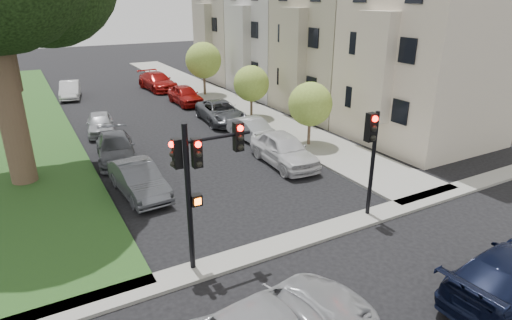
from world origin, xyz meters
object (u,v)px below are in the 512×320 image
small_tree_b (251,84)px  car_parked_5 (138,179)px  car_parked_2 (221,112)px  small_tree_a (310,104)px  small_tree_c (203,60)px  car_parked_0 (284,149)px  car_parked_7 (100,123)px  car_parked_1 (253,130)px  traffic_signal_main (199,170)px  car_parked_9 (70,90)px  traffic_signal_secondary (372,146)px  car_parked_6 (116,148)px  car_parked_3 (185,95)px  car_parked_4 (157,81)px

small_tree_b → car_parked_5: size_ratio=0.85×
small_tree_b → car_parked_2: size_ratio=0.72×
small_tree_a → small_tree_c: bearing=90.0°
car_parked_0 → car_parked_7: bearing=128.7°
small_tree_b → car_parked_1: bearing=-117.4°
car_parked_1 → traffic_signal_main: bearing=-130.2°
car_parked_2 → car_parked_9: size_ratio=1.20×
traffic_signal_secondary → car_parked_6: bearing=122.6°
car_parked_1 → car_parked_9: car_parked_9 is taller
car_parked_2 → car_parked_7: size_ratio=1.32×
car_parked_3 → car_parked_5: bearing=-118.1°
traffic_signal_secondary → small_tree_b: bearing=78.4°
traffic_signal_main → car_parked_4: 27.95m
car_parked_1 → car_parked_4: (-0.50, 16.85, 0.12)m
small_tree_a → car_parked_9: (-10.06, 19.48, -1.72)m
car_parked_5 → car_parked_9: bearing=85.9°
car_parked_5 → car_parked_9: car_parked_5 is taller
traffic_signal_main → car_parked_7: size_ratio=1.24×
small_tree_a → small_tree_b: size_ratio=1.00×
small_tree_c → traffic_signal_secondary: small_tree_c is taller
car_parked_1 → car_parked_5: bearing=-156.9°
small_tree_b → traffic_signal_main: traffic_signal_main is taller
traffic_signal_secondary → car_parked_9: bearing=104.5°
small_tree_b → car_parked_4: 12.90m
small_tree_b → traffic_signal_main: bearing=-123.6°
traffic_signal_secondary → car_parked_9: size_ratio=0.99×
car_parked_5 → car_parked_1: bearing=23.0°
car_parked_7 → traffic_signal_main: bearing=-80.1°
car_parked_3 → small_tree_b: bearing=-68.2°
traffic_signal_secondary → car_parked_4: 27.11m
traffic_signal_secondary → car_parked_1: bearing=85.9°
car_parked_7 → car_parked_0: bearing=-45.0°
car_parked_4 → car_parked_7: car_parked_4 is taller
small_tree_a → car_parked_6: size_ratio=0.79×
traffic_signal_secondary → car_parked_5: traffic_signal_secondary is taller
small_tree_a → car_parked_1: small_tree_a is taller
car_parked_5 → car_parked_2: bearing=43.4°
small_tree_c → car_parked_5: small_tree_c is taller
traffic_signal_secondary → car_parked_6: 13.09m
traffic_signal_secondary → car_parked_2: (0.76, 14.70, -2.20)m
small_tree_b → car_parked_6: 10.73m
car_parked_1 → car_parked_9: (-7.80, 17.13, 0.04)m
car_parked_0 → car_parked_3: (0.21, 14.46, -0.06)m
traffic_signal_main → car_parked_9: size_ratio=1.13×
traffic_signal_main → car_parked_6: (-0.30, 10.83, -2.59)m
small_tree_b → traffic_signal_main: 17.42m
small_tree_b → car_parked_2: 2.82m
car_parked_6 → traffic_signal_secondary: bearing=-49.1°
small_tree_c → car_parked_5: size_ratio=1.05×
car_parked_5 → small_tree_b: bearing=35.6°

